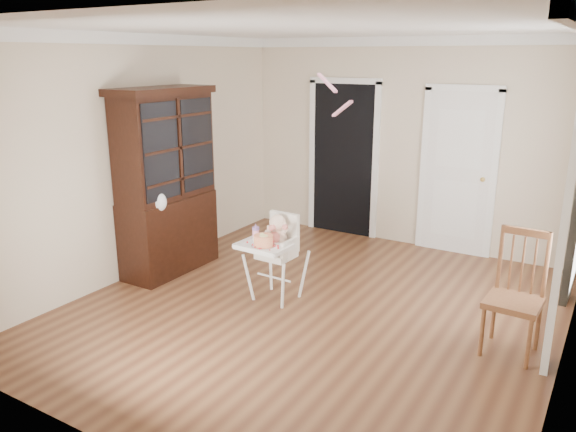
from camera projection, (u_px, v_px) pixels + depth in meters
The scene contains 14 objects.
floor at pixel (314, 309), 5.66m from camera, with size 5.00×5.00×0.00m, color #532E1C.
ceiling at pixel (317, 28), 4.92m from camera, with size 5.00×5.00×0.00m, color white.
wall_back at pixel (406, 144), 7.35m from camera, with size 4.50×4.50×0.00m, color beige.
wall_left at pixel (142, 157), 6.41m from camera, with size 5.00×5.00×0.00m, color beige.
crown_molding at pixel (317, 35), 4.94m from camera, with size 4.50×5.00×0.12m, color white, non-canonical shape.
doorway at pixel (343, 156), 7.85m from camera, with size 1.06×0.05×2.22m.
closet_door at pixel (458, 174), 7.07m from camera, with size 0.96×0.09×2.13m.
high_chair at pixel (276, 247), 5.76m from camera, with size 0.56×0.68×0.93m.
baby at pixel (277, 234), 5.74m from camera, with size 0.27×0.21×0.41m.
cake at pixel (263, 241), 5.56m from camera, with size 0.25×0.25×0.12m.
sippy_cup at pixel (256, 233), 5.74m from camera, with size 0.07×0.07×0.18m.
china_cabinet at pixel (166, 182), 6.43m from camera, with size 0.56×1.27×2.13m.
dining_chair at pixel (515, 298), 4.73m from camera, with size 0.46×0.46×1.07m.
streamer at pixel (327, 83), 4.91m from camera, with size 0.03×0.50×0.02m, color pink, non-canonical shape.
Camera 1 is at (2.46, -4.57, 2.47)m, focal length 35.00 mm.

